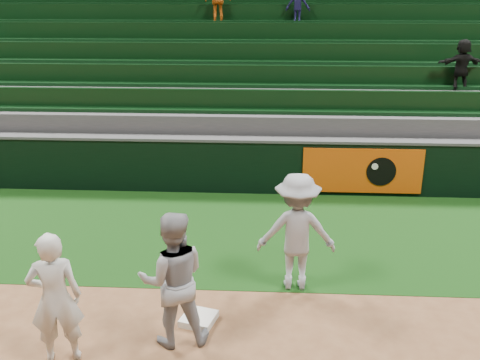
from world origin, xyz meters
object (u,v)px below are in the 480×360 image
first_base (199,319)px  baserunner (173,279)px  base_coach (297,232)px  first_baseman (55,298)px

first_base → baserunner: (-0.25, -0.42, 0.85)m
baserunner → base_coach: 2.16m
baserunner → base_coach: base_coach is taller
first_base → base_coach: 1.91m
first_base → base_coach: (1.36, 1.02, 0.87)m
first_base → base_coach: bearing=37.0°
baserunner → base_coach: bearing=-150.5°
first_base → baserunner: size_ratio=0.24×
first_baseman → baserunner: size_ratio=0.95×
first_base → base_coach: size_ratio=0.24×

